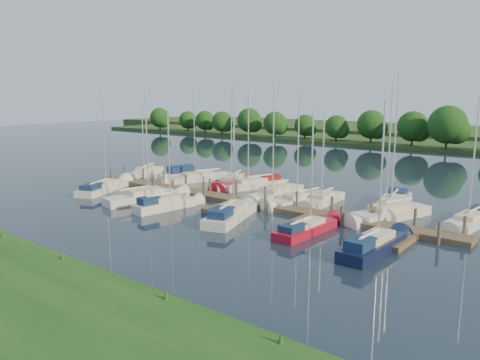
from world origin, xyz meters
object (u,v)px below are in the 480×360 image
Objects in this scene: sailboat_n_0 at (145,173)px; sailboat_s_2 at (166,205)px; dock at (237,203)px; motorboat at (180,175)px; sailboat_n_5 at (274,195)px.

sailboat_n_0 reaches higher than sailboat_s_2.
motorboat reaches higher than dock.
sailboat_n_0 is 20.32m from sailboat_n_5.
sailboat_n_5 is (20.30, -0.94, 0.00)m from sailboat_n_0.
dock is 4.58m from sailboat_n_5.
dock is 19.97m from sailboat_n_0.
sailboat_n_5 is at bearing 76.43° from dock.
motorboat is (4.93, 1.24, 0.10)m from sailboat_n_0.
motorboat is 15.53m from sailboat_n_5.
sailboat_n_5 is at bearing 71.54° from sailboat_s_2.
sailboat_s_2 reaches higher than dock.
sailboat_n_5 reaches higher than sailboat_n_0.
motorboat is at bearing 139.68° from sailboat_s_2.
sailboat_n_0 is (-19.23, 5.39, 0.08)m from dock.
dock is 4.23× the size of sailboat_n_0.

